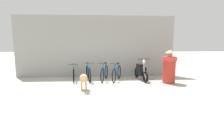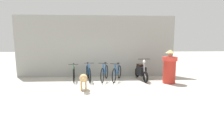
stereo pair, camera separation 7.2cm
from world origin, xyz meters
The scene contains 9 objects.
ground_plane centered at (0.00, 0.00, 0.00)m, with size 60.00×60.00×0.00m, color #B7B2A5.
shop_wall_back centered at (0.00, 2.96, 1.63)m, with size 8.53×0.20×3.27m.
bicycle_0 centered at (-1.07, 1.91, 0.35)m, with size 0.46×1.63×0.85m.
bicycle_1 centered at (-0.34, 1.76, 0.37)m, with size 0.47×1.66×0.92m.
bicycle_2 centered at (0.44, 1.81, 0.37)m, with size 0.51×1.69×0.91m.
bicycle_3 centered at (1.05, 1.79, 0.36)m, with size 0.65×1.69×0.88m.
motorcycle centered at (2.26, 1.84, 0.43)m, with size 0.58×1.84×1.09m.
stray_dog centered at (-0.40, 0.03, 0.47)m, with size 0.37×1.06×0.69m.
person_in_robes centered at (3.39, 1.08, 0.75)m, with size 0.86×0.86×1.54m.
Camera 2 is at (0.34, -6.63, 1.83)m, focal length 28.00 mm.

